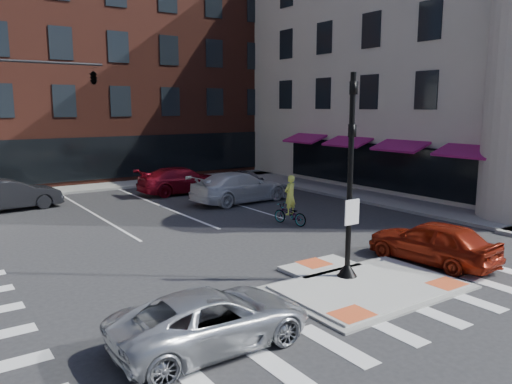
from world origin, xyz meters
TOP-DOWN VIEW (x-y plane):
  - ground at (0.00, 0.00)m, footprint 120.00×120.00m
  - refuge_island at (0.00, -0.26)m, footprint 5.40×4.65m
  - sidewalk_e at (10.80, 10.00)m, footprint 3.00×24.00m
  - sidewalk_n at (3.00, 22.00)m, footprint 26.00×3.00m
  - building_n at (3.00, 31.99)m, footprint 24.40×18.40m
  - building_e at (21.54, 11.50)m, footprint 21.90×23.90m
  - building_far_right at (9.00, 54.00)m, footprint 12.00×12.00m
  - signal_pole at (0.00, 0.40)m, footprint 0.60×0.60m
  - mast_arm_signal at (-3.47, 18.00)m, footprint 6.10×2.24m
  - silver_suv at (-5.42, -1.00)m, footprint 4.48×2.07m
  - red_sedan at (3.50, 0.00)m, footprint 2.18×4.44m
  - white_pickup at (4.00, 12.69)m, footprint 5.84×2.78m
  - bg_car_dark at (-6.64, 17.38)m, footprint 4.88×2.09m
  - bg_car_silver at (6.42, 16.41)m, footprint 1.51×3.72m
  - bg_car_red at (2.71, 17.06)m, footprint 5.47×2.32m
  - cyclist at (3.00, 7.00)m, footprint 1.00×1.84m

SIDE VIEW (x-z plane):
  - ground at x=0.00m, z-range 0.00..0.00m
  - refuge_island at x=0.00m, z-range -0.01..0.11m
  - sidewalk_e at x=10.80m, z-range 0.00..0.15m
  - sidewalk_n at x=3.00m, z-range 0.00..0.15m
  - silver_suv at x=-5.42m, z-range 0.00..1.24m
  - bg_car_silver at x=6.42m, z-range 0.00..1.26m
  - red_sedan at x=3.50m, z-range 0.00..1.46m
  - cyclist at x=3.00m, z-range -0.36..1.84m
  - bg_car_dark at x=-6.64m, z-range 0.00..1.56m
  - bg_car_red at x=2.71m, z-range 0.00..1.57m
  - white_pickup at x=4.00m, z-range 0.00..1.64m
  - signal_pole at x=0.00m, z-range -0.63..5.35m
  - building_far_right at x=9.00m, z-range 0.00..12.00m
  - mast_arm_signal at x=-3.47m, z-range 2.21..10.21m
  - building_n at x=3.00m, z-range 0.05..15.55m
  - building_e at x=21.54m, z-range -0.81..16.89m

